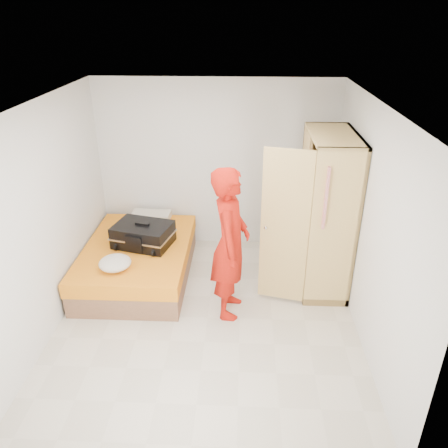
{
  "coord_description": "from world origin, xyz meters",
  "views": [
    {
      "loc": [
        0.41,
        -4.33,
        3.45
      ],
      "look_at": [
        0.18,
        0.61,
        1.0
      ],
      "focal_mm": 35.0,
      "sensor_mm": 36.0,
      "label": 1
    }
  ],
  "objects_px": {
    "suitcase": "(143,235)",
    "person": "(230,244)",
    "round_cushion": "(115,263)",
    "wardrobe": "(322,218)",
    "bed": "(138,261)"
  },
  "relations": [
    {
      "from": "person",
      "to": "suitcase",
      "type": "height_order",
      "value": "person"
    },
    {
      "from": "bed",
      "to": "wardrobe",
      "type": "distance_m",
      "value": 2.61
    },
    {
      "from": "bed",
      "to": "suitcase",
      "type": "height_order",
      "value": "suitcase"
    },
    {
      "from": "suitcase",
      "to": "round_cushion",
      "type": "xyz_separation_m",
      "value": [
        -0.23,
        -0.64,
        -0.07
      ]
    },
    {
      "from": "suitcase",
      "to": "person",
      "type": "bearing_deg",
      "value": -17.38
    },
    {
      "from": "round_cushion",
      "to": "person",
      "type": "bearing_deg",
      "value": -4.53
    },
    {
      "from": "bed",
      "to": "suitcase",
      "type": "relative_size",
      "value": 2.28
    },
    {
      "from": "bed",
      "to": "person",
      "type": "height_order",
      "value": "person"
    },
    {
      "from": "wardrobe",
      "to": "suitcase",
      "type": "xyz_separation_m",
      "value": [
        -2.41,
        0.07,
        -0.35
      ]
    },
    {
      "from": "bed",
      "to": "suitcase",
      "type": "xyz_separation_m",
      "value": [
        0.09,
        0.04,
        0.4
      ]
    },
    {
      "from": "wardrobe",
      "to": "person",
      "type": "height_order",
      "value": "wardrobe"
    },
    {
      "from": "round_cushion",
      "to": "wardrobe",
      "type": "bearing_deg",
      "value": 12.13
    },
    {
      "from": "person",
      "to": "suitcase",
      "type": "distance_m",
      "value": 1.47
    },
    {
      "from": "person",
      "to": "round_cushion",
      "type": "relative_size",
      "value": 4.68
    },
    {
      "from": "suitcase",
      "to": "round_cushion",
      "type": "height_order",
      "value": "suitcase"
    }
  ]
}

